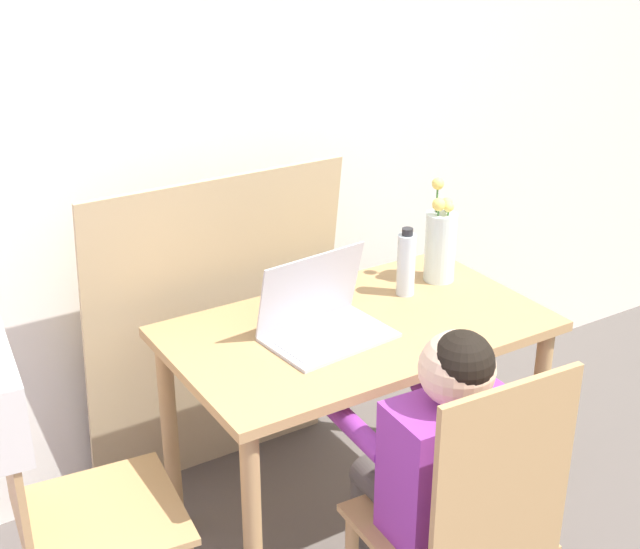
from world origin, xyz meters
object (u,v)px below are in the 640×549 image
object	(u,v)px
chair_spare	(42,463)
laptop	(321,317)
person_seated	(437,452)
flower_vase	(440,243)
chair_occupied	(465,530)
water_bottle	(406,264)

from	to	relation	value
chair_spare	laptop	bearing A→B (deg)	-79.89
laptop	chair_spare	bearing A→B (deg)	178.40
person_seated	flower_vase	distance (m)	0.84
chair_occupied	person_seated	bearing A→B (deg)	-90.00
chair_spare	flower_vase	size ratio (longest dim) A/B	2.82
flower_vase	water_bottle	world-z (taller)	flower_vase
chair_occupied	water_bottle	size ratio (longest dim) A/B	4.34
chair_spare	laptop	distance (m)	0.84
chair_spare	flower_vase	xyz separation A→B (m)	(1.35, 0.18, 0.22)
chair_occupied	person_seated	size ratio (longest dim) A/B	0.96
chair_occupied	water_bottle	bearing A→B (deg)	-112.69
person_seated	water_bottle	bearing A→B (deg)	-116.73
person_seated	laptop	size ratio (longest dim) A/B	2.72
chair_occupied	water_bottle	xyz separation A→B (m)	(0.35, 0.73, 0.35)
water_bottle	laptop	bearing A→B (deg)	-166.05
laptop	flower_vase	xyz separation A→B (m)	(0.52, 0.12, 0.07)
flower_vase	water_bottle	distance (m)	0.16
person_seated	laptop	xyz separation A→B (m)	(-0.02, 0.51, 0.16)
person_seated	water_bottle	distance (m)	0.73
laptop	water_bottle	xyz separation A→B (m)	(0.36, 0.09, 0.05)
chair_occupied	laptop	size ratio (longest dim) A/B	2.61
chair_occupied	laptop	world-z (taller)	laptop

